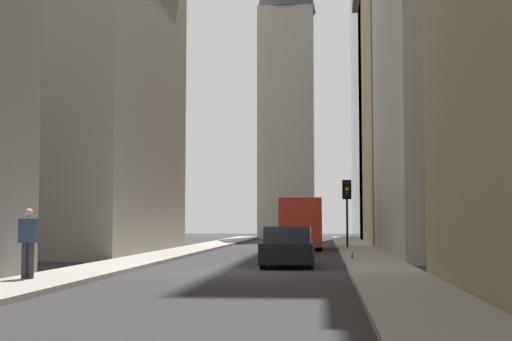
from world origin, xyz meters
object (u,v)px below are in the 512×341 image
(sedan_black, at_px, (288,248))
(pedestrian, at_px, (28,240))
(delivery_truck, at_px, (302,224))
(traffic_light_midblock, at_px, (347,198))
(discarded_bottle, at_px, (352,256))

(sedan_black, height_order, pedestrian, pedestrian)
(delivery_truck, bearing_deg, sedan_black, 180.00)
(pedestrian, bearing_deg, traffic_light_midblock, -21.31)
(delivery_truck, height_order, traffic_light_midblock, traffic_light_midblock)
(sedan_black, bearing_deg, discarded_bottle, -37.65)
(traffic_light_midblock, height_order, discarded_bottle, traffic_light_midblock)
(traffic_light_midblock, bearing_deg, pedestrian, 158.69)
(delivery_truck, height_order, sedan_black, delivery_truck)
(discarded_bottle, bearing_deg, pedestrian, 140.81)
(sedan_black, relative_size, discarded_bottle, 15.93)
(sedan_black, distance_m, discarded_bottle, 3.89)
(sedan_black, bearing_deg, pedestrian, 140.21)
(delivery_truck, distance_m, sedan_black, 15.09)
(traffic_light_midblock, distance_m, pedestrian, 24.48)
(traffic_light_midblock, height_order, pedestrian, traffic_light_midblock)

